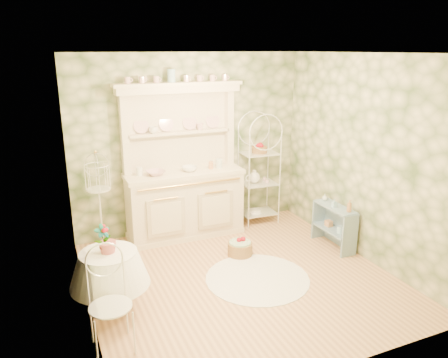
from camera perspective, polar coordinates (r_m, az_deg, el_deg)
name	(u,v)px	position (r m, az deg, el deg)	size (l,w,h in m)	color
floor	(240,278)	(5.59, 2.09, -12.74)	(3.60, 3.60, 0.00)	tan
ceiling	(243,53)	(4.87, 2.44, 16.13)	(3.60, 3.60, 0.00)	white
wall_left	(79,194)	(4.61, -18.36, -1.81)	(3.60, 3.60, 0.00)	beige
wall_right	(364,159)	(6.05, 17.84, 2.52)	(3.60, 3.60, 0.00)	beige
wall_back	(190,144)	(6.69, -4.45, 4.58)	(3.60, 3.60, 0.00)	beige
wall_front	(338,231)	(3.62, 14.72, -6.57)	(3.60, 3.60, 0.00)	beige
kitchen_dresser	(184,163)	(6.41, -5.27, 2.16)	(1.87, 0.61, 2.29)	#F1E3C9
bakers_rack	(259,171)	(7.03, 4.59, 1.01)	(0.53, 0.38, 1.71)	white
side_shelf	(334,228)	(6.47, 14.14, -6.22)	(0.25, 0.66, 0.57)	#7C9BB1
round_table	(110,280)	(4.90, -14.61, -12.70)	(0.70, 0.70, 0.77)	white
cafe_chair	(111,311)	(4.37, -14.56, -16.32)	(0.37, 0.37, 0.81)	white
birdcage_stand	(100,203)	(6.23, -15.92, -2.99)	(0.34, 0.34, 1.43)	white
floor_basket	(240,248)	(6.10, 2.10, -9.05)	(0.31, 0.31, 0.20)	olive
lace_rug	(257,278)	(5.58, 4.38, -12.79)	(1.29, 1.29, 0.01)	white
bowl_floral	(156,175)	(6.31, -8.93, 0.58)	(0.27, 0.27, 0.07)	white
bowl_white	(189,171)	(6.46, -4.53, 1.10)	(0.23, 0.23, 0.07)	white
cup_left	(153,131)	(6.35, -9.22, 6.17)	(0.12, 0.12, 0.09)	white
cup_right	(200,128)	(6.57, -3.16, 6.69)	(0.11, 0.11, 0.10)	white
potted_geranium	(103,242)	(4.68, -15.49, -7.88)	(0.17, 0.11, 0.32)	#3F7238
bottle_amber	(349,207)	(6.16, 16.04, -3.57)	(0.07, 0.07, 0.17)	tan
bottle_blue	(334,204)	(6.31, 14.18, -3.24)	(0.05, 0.05, 0.12)	#96C5DB
bottle_glass	(325,198)	(6.55, 13.02, -2.46)	(0.08, 0.08, 0.10)	silver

